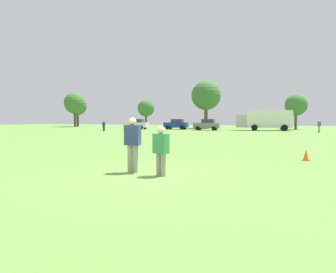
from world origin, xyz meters
name	(u,v)px	position (x,y,z in m)	size (l,w,h in m)	color
ground_plane	(148,175)	(0.00, 0.00, 0.00)	(168.53, 168.53, 0.00)	#608C3D
player_thrower	(133,142)	(-0.69, 0.28, 1.02)	(0.53, 0.33, 1.82)	gray
player_defender	(161,148)	(0.42, 0.03, 0.86)	(0.52, 0.39, 1.55)	gray
frisbee	(142,146)	(-0.37, 0.31, 0.90)	(0.27, 0.27, 0.08)	white
traffic_cone	(306,155)	(4.91, 5.57, 0.23)	(0.32, 0.32, 0.48)	#D8590C
parked_car_near_left	(137,124)	(-20.78, 40.59, 0.92)	(4.32, 2.45, 1.82)	silver
parked_car_mid_left	(176,124)	(-13.83, 42.43, 0.92)	(4.32, 2.45, 1.82)	navy
parked_car_center	(207,125)	(-7.69, 40.03, 0.92)	(4.32, 2.45, 1.82)	slate
box_truck	(265,119)	(1.22, 42.19, 1.75)	(8.65, 3.40, 3.18)	white
bystander_sideline_watcher	(319,125)	(8.45, 36.45, 0.96)	(0.41, 0.53, 1.70)	gray
bystander_field_marshal	(104,125)	(-21.65, 31.25, 0.87)	(0.46, 0.31, 1.53)	#1E234C
tree_west_oak	(78,106)	(-43.89, 54.23, 5.10)	(4.56, 4.56, 7.41)	brown
tree_west_maple	(75,103)	(-42.68, 51.61, 5.64)	(5.05, 5.05, 8.20)	brown
tree_center_elm	(146,108)	(-25.07, 53.92, 4.26)	(3.81, 3.81, 6.19)	brown
tree_east_birch	(206,96)	(-10.22, 49.65, 6.40)	(5.72, 5.72, 9.30)	brown
tree_east_oak	(296,105)	(6.01, 49.90, 4.29)	(3.84, 3.84, 6.24)	brown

